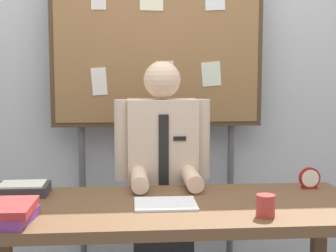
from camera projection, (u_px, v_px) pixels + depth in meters
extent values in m
cube|color=silver|center=(156.00, 75.00, 3.47)|extent=(6.40, 0.08, 2.70)
cube|color=brown|center=(171.00, 209.00, 2.35)|extent=(1.83, 0.77, 0.05)
cube|color=beige|center=(162.00, 166.00, 2.91)|extent=(0.40, 0.22, 0.77)
sphere|color=beige|center=(162.00, 80.00, 2.85)|extent=(0.21, 0.21, 0.21)
cylinder|color=beige|center=(122.00, 140.00, 2.85)|extent=(0.09, 0.09, 0.46)
cylinder|color=beige|center=(202.00, 139.00, 2.89)|extent=(0.09, 0.09, 0.46)
cylinder|color=beige|center=(139.00, 180.00, 2.64)|extent=(0.09, 0.30, 0.09)
cylinder|color=beige|center=(192.00, 179.00, 2.66)|extent=(0.09, 0.30, 0.09)
cube|color=black|center=(164.00, 159.00, 2.79)|extent=(0.06, 0.01, 0.50)
cube|color=black|center=(180.00, 139.00, 2.78)|extent=(0.07, 0.01, 0.02)
cube|color=#4C3823|center=(157.00, 40.00, 3.24)|extent=(1.38, 0.05, 1.13)
cube|color=olive|center=(157.00, 39.00, 3.23)|extent=(1.32, 0.04, 1.07)
cylinder|color=#59595E|center=(83.00, 199.00, 3.35)|extent=(0.04, 0.04, 1.04)
cylinder|color=#59595E|center=(230.00, 196.00, 3.43)|extent=(0.04, 0.04, 1.04)
cube|color=silver|center=(211.00, 74.00, 3.26)|extent=(0.14, 0.00, 0.17)
cube|color=silver|center=(165.00, 74.00, 3.24)|extent=(0.12, 0.00, 0.18)
cube|color=silver|center=(98.00, 0.00, 3.15)|extent=(0.09, 0.00, 0.13)
cube|color=white|center=(99.00, 81.00, 3.21)|extent=(0.11, 0.00, 0.18)
cube|color=#72337F|center=(9.00, 218.00, 2.06)|extent=(0.22, 0.29, 0.04)
cube|color=#B22D2D|center=(11.00, 208.00, 2.06)|extent=(0.19, 0.28, 0.03)
cube|color=white|center=(165.00, 204.00, 2.33)|extent=(0.29, 0.23, 0.01)
cylinder|color=maroon|center=(310.00, 178.00, 2.65)|extent=(0.11, 0.02, 0.11)
cylinder|color=white|center=(310.00, 178.00, 2.64)|extent=(0.09, 0.00, 0.09)
cube|color=maroon|center=(309.00, 187.00, 2.66)|extent=(0.08, 0.04, 0.01)
cylinder|color=#B23833|center=(266.00, 206.00, 2.14)|extent=(0.08, 0.08, 0.10)
cube|color=#333338|center=(22.00, 190.00, 2.53)|extent=(0.26, 0.20, 0.05)
cube|color=white|center=(22.00, 184.00, 2.52)|extent=(0.22, 0.17, 0.01)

